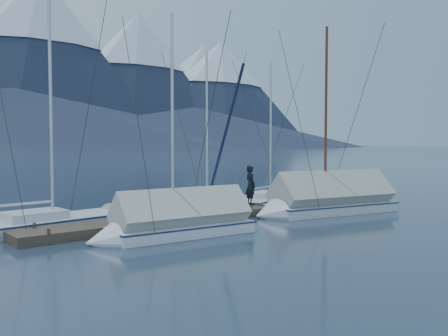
{
  "coord_description": "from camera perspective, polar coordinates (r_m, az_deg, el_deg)",
  "views": [
    {
      "loc": [
        -13.35,
        -14.09,
        3.3
      ],
      "look_at": [
        0.0,
        2.0,
        2.2
      ],
      "focal_mm": 38.0,
      "sensor_mm": 36.0,
      "label": 1
    }
  ],
  "objects": [
    {
      "name": "sailboat_covered_near",
      "position": [
        22.8,
        11.74,
        -4.15
      ],
      "size": [
        7.74,
        3.79,
        9.66
      ],
      "color": "silver",
      "rests_on": "ground"
    },
    {
      "name": "sailboat_open_left",
      "position": [
        19.67,
        -18.54,
        -6.31
      ],
      "size": [
        7.39,
        3.1,
        9.56
      ],
      "color": "silver",
      "rests_on": "ground"
    },
    {
      "name": "dock",
      "position": [
        21.15,
        0.0,
        -5.66
      ],
      "size": [
        18.0,
        1.5,
        0.54
      ],
      "color": "#382D23",
      "rests_on": "ground"
    },
    {
      "name": "person",
      "position": [
        22.67,
        3.21,
        -2.09
      ],
      "size": [
        0.63,
        0.79,
        1.89
      ],
      "primitive_type": "imported",
      "rotation": [
        0.0,
        0.0,
        1.28
      ],
      "color": "black",
      "rests_on": "dock"
    },
    {
      "name": "sailboat_open_mid",
      "position": [
        23.78,
        -1.25,
        -4.6
      ],
      "size": [
        6.58,
        2.76,
        8.53
      ],
      "color": "silver",
      "rests_on": "ground"
    },
    {
      "name": "sailboat_open_right",
      "position": [
        26.55,
        6.0,
        -3.82
      ],
      "size": [
        6.66,
        3.83,
        8.5
      ],
      "color": "silver",
      "rests_on": "ground"
    },
    {
      "name": "ground",
      "position": [
        19.69,
        3.74,
        -6.64
      ],
      "size": [
        1000.0,
        1000.0,
        0.0
      ],
      "primitive_type": "plane",
      "color": "#172433",
      "rests_on": "ground"
    },
    {
      "name": "mooring_posts",
      "position": [
        20.81,
        -1.06,
        -5.14
      ],
      "size": [
        15.12,
        1.52,
        0.35
      ],
      "color": "#382D23",
      "rests_on": "ground"
    },
    {
      "name": "sailboat_covered_far",
      "position": [
        16.9,
        -6.54,
        -6.82
      ],
      "size": [
        6.26,
        2.67,
        8.56
      ],
      "color": "silver",
      "rests_on": "ground"
    }
  ]
}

